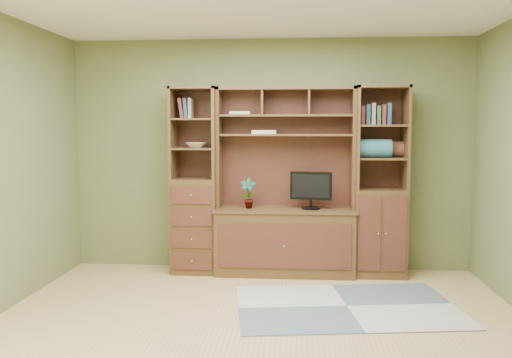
# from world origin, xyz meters

# --- Properties ---
(room) EXTENTS (4.60, 4.10, 2.64)m
(room) POSITION_xyz_m (0.00, 0.00, 1.30)
(room) COLOR tan
(room) RESTS_ON ground
(center_hutch) EXTENTS (1.54, 0.53, 2.05)m
(center_hutch) POSITION_xyz_m (0.18, 1.73, 1.02)
(center_hutch) COLOR #4D331B
(center_hutch) RESTS_ON ground
(left_tower) EXTENTS (0.50, 0.45, 2.05)m
(left_tower) POSITION_xyz_m (-0.82, 1.77, 1.02)
(left_tower) COLOR #4D331B
(left_tower) RESTS_ON ground
(right_tower) EXTENTS (0.55, 0.45, 2.05)m
(right_tower) POSITION_xyz_m (1.20, 1.77, 1.02)
(right_tower) COLOR #4D331B
(right_tower) RESTS_ON ground
(rug) EXTENTS (2.11, 1.56, 0.01)m
(rug) POSITION_xyz_m (0.76, 0.65, 0.01)
(rug) COLOR gray
(rug) RESTS_ON ground
(monitor) EXTENTS (0.49, 0.29, 0.56)m
(monitor) POSITION_xyz_m (0.46, 1.70, 1.01)
(monitor) COLOR black
(monitor) RESTS_ON center_hutch
(orchid) EXTENTS (0.17, 0.12, 0.33)m
(orchid) POSITION_xyz_m (-0.22, 1.70, 0.90)
(orchid) COLOR #B04F3B
(orchid) RESTS_ON center_hutch
(magazines) EXTENTS (0.26, 0.19, 0.04)m
(magazines) POSITION_xyz_m (-0.06, 1.82, 1.56)
(magazines) COLOR beige
(magazines) RESTS_ON center_hutch
(bowl) EXTENTS (0.23, 0.23, 0.06)m
(bowl) POSITION_xyz_m (-0.81, 1.77, 1.42)
(bowl) COLOR beige
(bowl) RESTS_ON left_tower
(blanket_teal) EXTENTS (0.34, 0.20, 0.20)m
(blanket_teal) POSITION_xyz_m (1.13, 1.73, 1.39)
(blanket_teal) COLOR #295D6C
(blanket_teal) RESTS_ON right_tower
(blanket_red) EXTENTS (0.31, 0.17, 0.17)m
(blanket_red) POSITION_xyz_m (1.33, 1.85, 1.38)
(blanket_red) COLOR brown
(blanket_red) RESTS_ON right_tower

